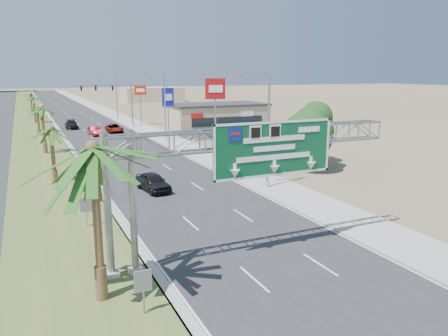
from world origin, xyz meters
name	(u,v)px	position (x,y,z in m)	size (l,w,h in m)	color
road	(72,112)	(0.00, 110.00, 0.01)	(12.00, 300.00, 0.02)	#28282B
sidewalk_right	(105,110)	(8.50, 110.00, 0.05)	(4.00, 300.00, 0.10)	#9E9B93
median_grass	(30,113)	(-10.00, 110.00, 0.06)	(7.00, 300.00, 0.12)	#465E29
sign_gantry	(245,149)	(-1.06, 9.93, 6.06)	(16.75, 1.24, 7.50)	gray
palm_near	(92,149)	(-9.20, 8.00, 6.93)	(5.70, 5.70, 8.35)	brown
palm_row_b	(51,130)	(-9.50, 32.00, 4.90)	(3.99, 3.99, 5.95)	brown
palm_row_c	(42,109)	(-9.50, 48.00, 5.66)	(3.99, 3.99, 6.75)	brown
palm_row_d	(37,108)	(-9.50, 66.00, 4.42)	(3.99, 3.99, 5.45)	brown
palm_row_e	(33,98)	(-9.50, 85.00, 5.09)	(3.99, 3.99, 6.15)	brown
palm_row_f	(30,94)	(-9.50, 110.00, 4.71)	(3.99, 3.99, 5.75)	brown
streetlight_near	(266,136)	(7.30, 22.00, 4.69)	(3.27, 0.44, 10.00)	gray
streetlight_mid	(164,109)	(7.30, 52.00, 4.69)	(3.27, 0.44, 10.00)	gray
streetlight_far	(116,97)	(7.30, 88.00, 4.69)	(3.27, 0.44, 10.00)	gray
signal_mast	(121,101)	(5.17, 71.97, 4.85)	(10.28, 0.71, 8.00)	gray
store_building	(217,115)	(22.00, 66.00, 2.00)	(18.00, 10.00, 4.00)	tan
oak_near	(312,128)	(15.00, 26.00, 4.53)	(4.50, 4.50, 6.80)	brown
oak_far	(312,129)	(18.00, 30.00, 3.82)	(3.50, 3.50, 5.60)	brown
median_signback_a	(143,284)	(-7.80, 6.00, 1.45)	(0.75, 0.08, 2.08)	gray
median_signback_b	(86,207)	(-8.50, 18.00, 1.45)	(0.75, 0.08, 2.08)	gray
building_distant_right	(152,95)	(30.00, 140.00, 2.50)	(20.00, 12.00, 5.00)	tan
car_left_lane	(153,182)	(-2.00, 25.23, 0.78)	(1.84, 4.58, 1.56)	black
car_mid_lane	(95,131)	(-1.31, 62.32, 0.72)	(1.53, 4.39, 1.45)	maroon
car_right_lane	(114,129)	(2.24, 64.33, 0.70)	(2.33, 5.05, 1.40)	gray
car_far	(71,125)	(-3.81, 72.97, 0.75)	(2.10, 5.16, 1.50)	black
pole_sign_red_near	(215,94)	(9.00, 36.89, 7.57)	(2.42, 0.63, 9.57)	gray
pole_sign_blue	(168,99)	(10.20, 59.06, 5.75)	(2.02, 0.51, 7.77)	gray
pole_sign_red_far	(140,93)	(9.11, 72.92, 6.14)	(2.18, 0.97, 7.81)	gray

